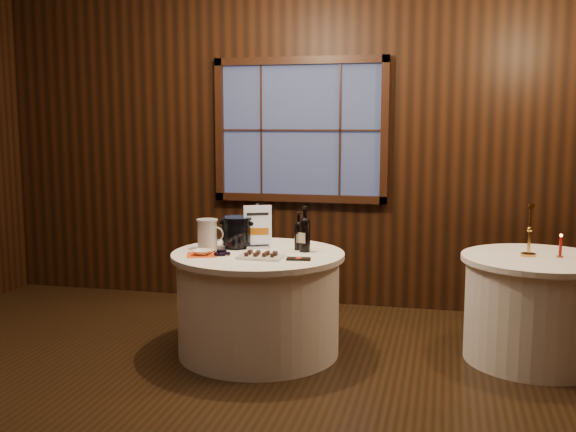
% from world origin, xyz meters
% --- Properties ---
extents(ground, '(6.00, 6.00, 0.00)m').
position_xyz_m(ground, '(0.00, 0.00, 0.00)').
color(ground, black).
rests_on(ground, ground).
extents(back_wall, '(6.00, 0.10, 3.00)m').
position_xyz_m(back_wall, '(0.00, 2.48, 1.54)').
color(back_wall, black).
rests_on(back_wall, ground).
extents(main_table, '(1.28, 1.28, 0.77)m').
position_xyz_m(main_table, '(0.00, 1.00, 0.39)').
color(main_table, white).
rests_on(main_table, ground).
extents(side_table, '(1.08, 1.08, 0.77)m').
position_xyz_m(side_table, '(2.00, 1.30, 0.39)').
color(side_table, white).
rests_on(side_table, ground).
extents(sign_stand, '(0.20, 0.16, 0.34)m').
position_xyz_m(sign_stand, '(-0.05, 1.17, 0.89)').
color(sign_stand, '#AFAFB6').
rests_on(sign_stand, main_table).
extents(port_bottle_left, '(0.07, 0.08, 0.29)m').
position_xyz_m(port_bottle_left, '(0.27, 1.17, 0.89)').
color(port_bottle_left, black).
rests_on(port_bottle_left, main_table).
extents(port_bottle_right, '(0.08, 0.09, 0.34)m').
position_xyz_m(port_bottle_right, '(0.33, 1.10, 0.92)').
color(port_bottle_right, black).
rests_on(port_bottle_right, main_table).
extents(ice_bucket, '(0.24, 0.24, 0.24)m').
position_xyz_m(ice_bucket, '(-0.21, 1.13, 0.90)').
color(ice_bucket, black).
rests_on(ice_bucket, main_table).
extents(chocolate_plate, '(0.32, 0.22, 0.05)m').
position_xyz_m(chocolate_plate, '(0.08, 0.80, 0.79)').
color(chocolate_plate, white).
rests_on(chocolate_plate, main_table).
extents(chocolate_box, '(0.18, 0.11, 0.01)m').
position_xyz_m(chocolate_box, '(0.35, 0.80, 0.78)').
color(chocolate_box, black).
rests_on(chocolate_box, main_table).
extents(grape_bunch, '(0.19, 0.11, 0.04)m').
position_xyz_m(grape_bunch, '(-0.22, 0.80, 0.79)').
color(grape_bunch, black).
rests_on(grape_bunch, main_table).
extents(glass_pitcher, '(0.21, 0.16, 0.23)m').
position_xyz_m(glass_pitcher, '(-0.41, 1.04, 0.89)').
color(glass_pitcher, silver).
rests_on(glass_pitcher, main_table).
extents(orange_napkin, '(0.28, 0.28, 0.00)m').
position_xyz_m(orange_napkin, '(-0.37, 0.81, 0.77)').
color(orange_napkin, '#F44A14').
rests_on(orange_napkin, main_table).
extents(cracker_bowl, '(0.15, 0.15, 0.03)m').
position_xyz_m(cracker_bowl, '(-0.37, 0.81, 0.79)').
color(cracker_bowl, white).
rests_on(cracker_bowl, orange_napkin).
extents(brass_candlestick, '(0.11, 0.11, 0.38)m').
position_xyz_m(brass_candlestick, '(1.93, 1.31, 0.91)').
color(brass_candlestick, '#BE873B').
rests_on(brass_candlestick, side_table).
extents(red_candle, '(0.05, 0.05, 0.17)m').
position_xyz_m(red_candle, '(2.14, 1.30, 0.84)').
color(red_candle, '#BE873B').
rests_on(red_candle, side_table).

